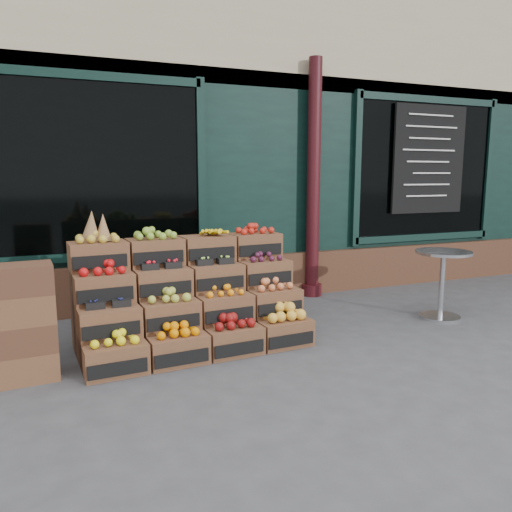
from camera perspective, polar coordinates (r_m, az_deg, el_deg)
name	(u,v)px	position (r m, az deg, el deg)	size (l,w,h in m)	color
ground	(304,354)	(4.82, 5.47, -11.14)	(60.00, 60.00, 0.00)	#434345
shop_facade	(174,134)	(9.37, -9.40, 13.57)	(12.00, 6.24, 4.80)	black
crate_display	(189,303)	(5.02, -7.63, -5.36)	(2.22, 1.18, 1.35)	brown
spare_crates	(24,323)	(4.51, -25.00, -6.95)	(0.51, 0.37, 0.97)	brown
bistro_table	(442,277)	(6.22, 20.50, -2.22)	(0.64, 0.64, 0.80)	silver
shopkeeper	(75,225)	(6.67, -20.03, 3.33)	(0.77, 0.50, 2.10)	#185428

